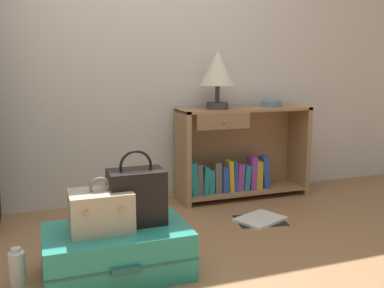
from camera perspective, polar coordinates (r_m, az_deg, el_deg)
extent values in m
cube|color=beige|center=(3.39, -10.17, 14.16)|extent=(6.40, 0.10, 2.60)
cube|color=#A37A51|center=(3.34, -1.26, -1.75)|extent=(0.04, 0.31, 0.73)
cube|color=#A37A51|center=(3.80, 13.83, -0.60)|extent=(0.04, 0.31, 0.73)
cube|color=#A37A51|center=(3.49, 6.89, 4.58)|extent=(1.08, 0.31, 0.02)
cube|color=#A37A51|center=(3.61, 6.67, -5.99)|extent=(1.00, 0.31, 0.02)
cube|color=#A37A51|center=(3.67, 5.74, -0.73)|extent=(1.00, 0.01, 0.71)
cube|color=#8F6B47|center=(3.26, 4.16, 3.00)|extent=(0.43, 0.02, 0.12)
sphere|color=#9E844C|center=(3.25, 4.28, 2.96)|extent=(0.02, 0.02, 0.02)
cube|color=teal|center=(3.38, 0.10, -4.58)|extent=(0.07, 0.10, 0.26)
cube|color=#726659|center=(3.40, 0.93, -4.66)|extent=(0.05, 0.09, 0.24)
cube|color=teal|center=(3.42, 1.62, -4.76)|extent=(0.04, 0.12, 0.22)
cube|color=teal|center=(3.44, 2.37, -4.93)|extent=(0.05, 0.09, 0.19)
cube|color=#726659|center=(3.46, 3.30, -4.42)|extent=(0.06, 0.09, 0.24)
cube|color=#2D51B2|center=(3.48, 4.19, -4.60)|extent=(0.05, 0.11, 0.21)
cube|color=gold|center=(3.50, 4.93, -4.18)|extent=(0.05, 0.11, 0.25)
cube|color=#2D51B2|center=(3.52, 5.55, -4.22)|extent=(0.03, 0.10, 0.24)
cube|color=purple|center=(3.54, 6.20, -4.33)|extent=(0.07, 0.09, 0.22)
cube|color=teal|center=(3.57, 7.04, -4.36)|extent=(0.06, 0.10, 0.20)
cube|color=purple|center=(3.58, 7.85, -3.73)|extent=(0.06, 0.11, 0.27)
cube|color=gold|center=(3.61, 8.65, -3.97)|extent=(0.06, 0.09, 0.23)
cube|color=#2D51B2|center=(3.64, 9.43, -3.61)|extent=(0.07, 0.11, 0.27)
cylinder|color=#3D3838|center=(3.37, 3.35, 5.06)|extent=(0.17, 0.17, 0.05)
cylinder|color=#3D3838|center=(3.36, 3.36, 6.59)|extent=(0.04, 0.04, 0.13)
cone|color=beige|center=(3.36, 3.40, 9.93)|extent=(0.27, 0.27, 0.26)
cylinder|color=slate|center=(3.63, 10.38, 5.26)|extent=(0.17, 0.17, 0.05)
cube|color=teal|center=(2.31, -9.82, -13.71)|extent=(0.72, 0.44, 0.25)
cube|color=#235E52|center=(2.31, -9.82, -13.71)|extent=(0.73, 0.45, 0.01)
cube|color=#235E52|center=(2.10, -8.63, -16.20)|extent=(0.14, 0.02, 0.03)
cube|color=#B7A88E|center=(2.22, -11.90, -8.60)|extent=(0.30, 0.23, 0.20)
torus|color=gray|center=(2.18, -12.02, -5.63)|extent=(0.11, 0.02, 0.11)
cube|color=tan|center=(2.08, -13.77, -8.86)|extent=(0.02, 0.01, 0.02)
cube|color=tan|center=(2.11, -9.19, -8.49)|extent=(0.02, 0.01, 0.02)
cube|color=black|center=(2.27, -7.31, -6.91)|extent=(0.29, 0.19, 0.28)
torus|color=black|center=(2.23, -7.40, -2.94)|extent=(0.17, 0.01, 0.17)
cylinder|color=white|center=(2.35, -22.00, -14.96)|extent=(0.08, 0.08, 0.17)
cylinder|color=silver|center=(2.31, -22.16, -12.82)|extent=(0.05, 0.05, 0.02)
cube|color=white|center=(3.08, 8.96, -9.75)|extent=(0.39, 0.35, 0.02)
cube|color=black|center=(3.09, 8.96, -9.88)|extent=(0.37, 0.31, 0.01)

